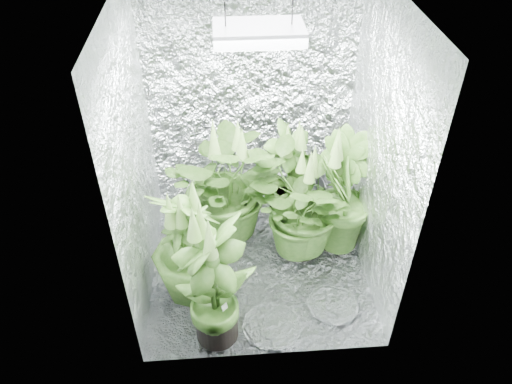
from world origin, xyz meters
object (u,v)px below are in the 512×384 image
Objects in this scene: grow_lamp at (259,33)px; plant_c at (341,196)px; plant_d at (187,247)px; plant_f at (214,283)px; circulation_fan at (324,196)px; plant_e at (303,207)px; plant_b at (288,176)px; plant_a at (227,185)px.

plant_c is at bearing 17.09° from grow_lamp.
grow_lamp is at bearing 25.44° from plant_d.
circulation_fan is at bearing 52.70° from plant_f.
plant_c is 1.06× the size of plant_d.
circulation_fan is (-0.02, 0.42, -0.35)m from plant_c.
plant_d is at bearing -154.56° from grow_lamp.
grow_lamp is 0.48× the size of plant_e.
circulation_fan is (1.12, 0.85, -0.32)m from plant_d.
plant_d is at bearing -135.52° from plant_b.
grow_lamp is 0.51× the size of plant_d.
plant_a reaches higher than plant_b.
plant_e is at bearing 18.50° from grow_lamp.
plant_b is at bearing 44.48° from plant_d.
plant_f reaches higher than plant_e.
plant_d is 3.11× the size of circulation_fan.
circulation_fan is at bearing 92.56° from plant_c.
grow_lamp is at bearing -161.50° from plant_e.
plant_f reaches higher than circulation_fan.
plant_b is 0.45m from circulation_fan.
plant_c is (0.85, -0.17, -0.02)m from plant_a.
plant_b is 3.04× the size of circulation_fan.
plant_a is 1.11× the size of plant_b.
grow_lamp is 0.52× the size of plant_b.
plant_e is (0.84, 0.35, 0.00)m from plant_d.
plant_f reaches higher than plant_b.
plant_a is at bearing 83.52° from plant_f.
plant_a is 1.02× the size of plant_c.
plant_a is 0.53m from plant_b.
plant_e is at bearing -127.90° from circulation_fan.
grow_lamp is 1.58× the size of circulation_fan.
plant_a is at bearing 120.04° from grow_lamp.
plant_a reaches higher than plant_e.
grow_lamp is 1.90m from circulation_fan.
plant_c is at bearing 20.87° from plant_d.
plant_e is at bearing -164.54° from plant_c.
plant_c is 0.31m from plant_e.
plant_a is 0.87m from plant_c.
plant_c is 0.94× the size of plant_f.
plant_f is (-0.61, -1.16, 0.08)m from plant_b.
plant_e is 0.99m from plant_f.
grow_lamp is 1.42m from plant_e.
grow_lamp is 1.52m from plant_b.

